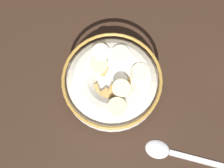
{
  "coord_description": "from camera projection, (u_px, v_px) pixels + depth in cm",
  "views": [
    {
      "loc": [
        11.64,
        -10.51,
        56.72
      ],
      "look_at": [
        0.0,
        0.0,
        3.0
      ],
      "focal_mm": 49.81,
      "sensor_mm": 36.0,
      "label": 1
    }
  ],
  "objects": [
    {
      "name": "cereal_bowl",
      "position": [
        112.0,
        83.0,
        0.56
      ],
      "size": [
        17.43,
        17.43,
        6.92
      ],
      "color": "silver",
      "rests_on": "ground_plane"
    },
    {
      "name": "spoon",
      "position": [
        171.0,
        153.0,
        0.55
      ],
      "size": [
        15.56,
        11.28,
        0.8
      ],
      "color": "silver",
      "rests_on": "ground_plane"
    },
    {
      "name": "ground_plane",
      "position": [
        112.0,
        90.0,
        0.6
      ],
      "size": [
        128.66,
        128.66,
        2.0
      ],
      "primitive_type": "cube",
      "color": "#332116"
    }
  ]
}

